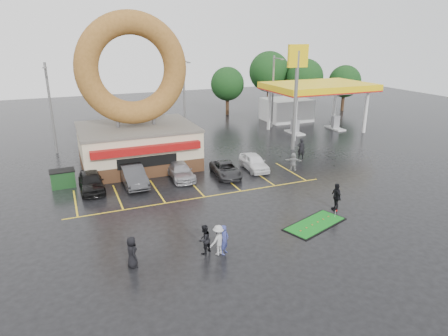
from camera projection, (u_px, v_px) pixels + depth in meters
name	position (u px, v px, depth m)	size (l,w,h in m)	color
ground	(222.00, 215.00, 26.87)	(120.00, 120.00, 0.00)	black
donut_shop	(136.00, 117.00, 35.68)	(10.20, 8.70, 13.50)	#472B19
gas_station	(304.00, 98.00, 51.25)	(12.30, 13.65, 5.90)	silver
shell_sign	(297.00, 78.00, 39.71)	(2.20, 0.36, 10.60)	slate
streetlight_left	(51.00, 107.00, 39.11)	(0.40, 2.21, 9.00)	slate
streetlight_mid	(184.00, 97.00, 45.07)	(0.40, 2.21, 9.00)	slate
streetlight_right	(273.00, 90.00, 50.31)	(0.40, 2.21, 9.00)	slate
tree_far_a	(305.00, 77.00, 60.88)	(5.60, 5.60, 8.00)	#332114
tree_far_b	(345.00, 81.00, 61.52)	(4.90, 4.90, 7.00)	#332114
tree_far_c	(269.00, 72.00, 62.71)	(6.30, 6.30, 9.00)	#332114
tree_far_d	(227.00, 84.00, 58.48)	(4.90, 4.90, 7.00)	#332114
car_black	(91.00, 181.00, 30.84)	(1.78, 4.42, 1.51)	black
car_dgrey	(133.00, 175.00, 32.00)	(1.67, 4.80, 1.58)	#313133
car_silver	(180.00, 171.00, 33.48)	(1.79, 4.42, 1.28)	#9A999E
car_grey	(226.00, 169.00, 34.02)	(1.98, 4.29, 1.19)	#2B2B2D
car_white	(254.00, 162.00, 35.60)	(1.68, 4.18, 1.42)	white
person_blue	(225.00, 240.00, 21.95)	(0.63, 0.41, 1.71)	navy
person_blackjkt	(204.00, 239.00, 22.00)	(0.83, 0.64, 1.70)	black
person_hoodie	(218.00, 240.00, 21.87)	(1.13, 0.65, 1.75)	#9C9C9F
person_bystander	(132.00, 252.00, 20.69)	(0.84, 0.55, 1.72)	black
person_cameraman	(336.00, 197.00, 27.39)	(1.14, 0.47, 1.94)	black
person_walker_near	(293.00, 162.00, 35.39)	(1.50, 0.48, 1.61)	gray
person_walker_far	(301.00, 149.00, 38.70)	(0.72, 0.47, 1.97)	black
dumpster	(63.00, 179.00, 31.65)	(1.80, 1.20, 1.30)	#18401B
putting_green	(315.00, 224.00, 25.54)	(4.79, 3.27, 0.55)	black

